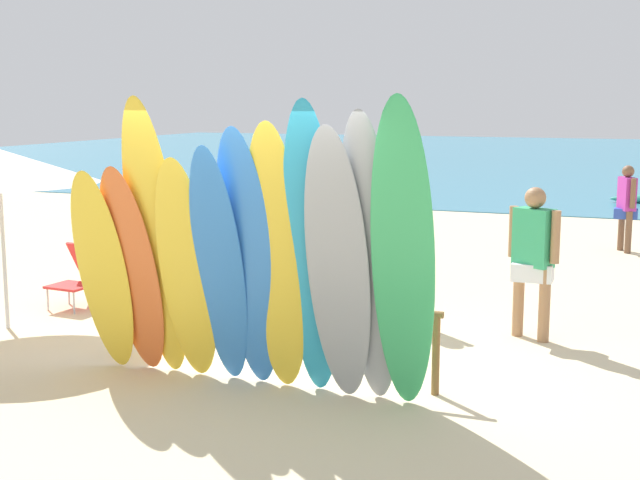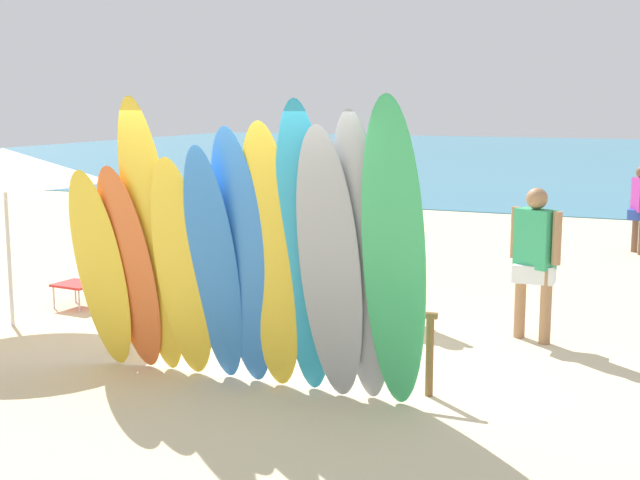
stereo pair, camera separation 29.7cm
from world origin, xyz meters
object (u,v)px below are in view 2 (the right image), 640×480
at_px(surfboard_green_10, 394,258).
at_px(beach_umbrella, 4,165).
at_px(surfboard_yellow_6, 270,259).
at_px(beach_chair_red, 87,272).
at_px(surfboard_teal_7, 305,251).
at_px(beachgoer_photographing, 640,203).
at_px(surfboard_blue_4, 214,267).
at_px(surfboard_blue_5, 242,259).
at_px(surfboard_orange_1, 129,270).
at_px(surfboard_grey_8, 330,267).
at_px(surfboard_rack, 265,312).
at_px(beachgoer_midbeach, 378,237).
at_px(surfboard_grey_9, 361,261).
at_px(surfboard_yellow_0, 100,271).
at_px(beachgoer_strolling, 535,254).
at_px(surfboard_yellow_2, 152,240).
at_px(surfboard_yellow_3, 182,270).

xyz_separation_m(surfboard_green_10, beach_umbrella, (-4.96, 1.03, 0.53)).
distance_m(surfboard_yellow_6, beach_chair_red, 4.31).
xyz_separation_m(surfboard_teal_7, beachgoer_photographing, (2.26, 8.81, -0.45)).
bearing_deg(surfboard_blue_4, surfboard_green_10, -5.04).
bearing_deg(beach_chair_red, surfboard_blue_5, -27.30).
bearing_deg(beachgoer_photographing, surfboard_green_10, 145.59).
bearing_deg(surfboard_green_10, surfboard_blue_5, 171.65).
xyz_separation_m(surfboard_orange_1, surfboard_grey_8, (2.06, -0.06, 0.20)).
bearing_deg(beachgoer_photographing, surfboard_rack, 135.56).
bearing_deg(surfboard_rack, beach_umbrella, 172.75).
bearing_deg(beachgoer_midbeach, surfboard_grey_9, -70.28).
bearing_deg(surfboard_grey_9, surfboard_rack, 160.36).
distance_m(surfboard_teal_7, surfboard_green_10, 0.85).
bearing_deg(surfboard_yellow_0, beachgoer_midbeach, 62.13).
xyz_separation_m(beachgoer_strolling, beachgoer_midbeach, (-1.91, 0.38, 0.01)).
relative_size(surfboard_orange_1, beachgoer_midbeach, 1.23).
distance_m(surfboard_teal_7, beach_umbrella, 4.26).
bearing_deg(surfboard_yellow_0, surfboard_rack, 21.09).
relative_size(surfboard_yellow_6, beachgoer_photographing, 1.66).
xyz_separation_m(surfboard_orange_1, surfboard_grey_9, (2.33, -0.01, 0.26)).
distance_m(surfboard_blue_4, beach_chair_red, 3.87).
bearing_deg(surfboard_grey_9, surfboard_yellow_0, -175.28).
xyz_separation_m(beach_chair_red, beach_umbrella, (-0.13, -1.21, 1.43)).
bearing_deg(surfboard_orange_1, surfboard_yellow_2, -0.48).
xyz_separation_m(surfboard_grey_9, beachgoer_midbeach, (-0.92, 3.05, -0.30)).
relative_size(surfboard_orange_1, beach_chair_red, 2.59).
bearing_deg(surfboard_yellow_3, beach_chair_red, 138.42).
distance_m(surfboard_grey_9, surfboard_green_10, 0.32).
distance_m(surfboard_rack, surfboard_yellow_3, 0.90).
distance_m(surfboard_yellow_0, surfboard_blue_5, 1.50).
bearing_deg(surfboard_blue_4, surfboard_yellow_6, 2.51).
height_order(surfboard_teal_7, beachgoer_photographing, surfboard_teal_7).
bearing_deg(surfboard_green_10, beachgoer_photographing, 77.39).
distance_m(surfboard_grey_8, beachgoer_photographing, 9.11).
xyz_separation_m(surfboard_yellow_0, surfboard_teal_7, (2.10, 0.06, 0.32)).
distance_m(beachgoer_strolling, beachgoer_midbeach, 1.95).
height_order(surfboard_yellow_2, beach_chair_red, surfboard_yellow_2).
relative_size(beachgoer_midbeach, beach_chair_red, 2.10).
bearing_deg(surfboard_yellow_6, surfboard_teal_7, -2.58).
distance_m(surfboard_yellow_2, surfboard_blue_4, 0.68).
xyz_separation_m(surfboard_rack, surfboard_green_10, (1.46, -0.59, 0.72)).
distance_m(surfboard_blue_5, surfboard_grey_8, 0.88).
relative_size(surfboard_yellow_2, beach_chair_red, 3.37).
xyz_separation_m(surfboard_yellow_6, beachgoer_photographing, (2.59, 8.80, -0.36)).
distance_m(surfboard_blue_4, surfboard_teal_7, 0.89).
distance_m(surfboard_yellow_0, surfboard_grey_8, 2.37).
distance_m(surfboard_blue_5, surfboard_yellow_6, 0.29).
height_order(surfboard_grey_9, beachgoer_strolling, surfboard_grey_9).
bearing_deg(surfboard_rack, beachgoer_photographing, 70.90).
bearing_deg(surfboard_blue_5, beach_umbrella, 170.51).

